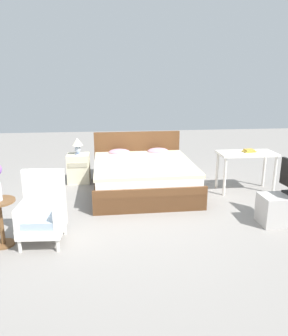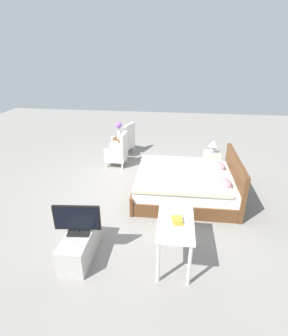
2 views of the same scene
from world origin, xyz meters
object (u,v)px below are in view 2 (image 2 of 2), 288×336
object	(u,v)px
tv_stand	(80,244)
vanity_desk	(175,225)
bed	(187,184)
armchair_by_window_right	(118,152)
book_stack	(177,220)
flower_vase	(119,128)
side_table	(120,146)
armchair_by_window_left	(125,141)
table_lamp	(213,145)
tv_flatscreen	(77,220)
nightstand	(211,163)

from	to	relation	value
tv_stand	vanity_desk	xyz separation A→B (m)	(-0.11, 1.45, 0.41)
bed	tv_stand	bearing A→B (deg)	-39.60
bed	armchair_by_window_right	xyz separation A→B (m)	(-1.48, -1.83, 0.08)
vanity_desk	book_stack	size ratio (longest dim) A/B	4.13
tv_stand	vanity_desk	bearing A→B (deg)	94.54
flower_vase	side_table	bearing A→B (deg)	0.00
armchair_by_window_right	tv_stand	world-z (taller)	armchair_by_window_right
armchair_by_window_left	tv_stand	bearing A→B (deg)	2.12
table_lamp	vanity_desk	distance (m)	3.26
armchair_by_window_left	book_stack	bearing A→B (deg)	20.29
book_stack	tv_stand	bearing A→B (deg)	-87.37
book_stack	armchair_by_window_right	bearing A→B (deg)	-154.62
flower_vase	tv_flatscreen	distance (m)	4.02
table_lamp	tv_flatscreen	world-z (taller)	tv_flatscreen
side_table	table_lamp	world-z (taller)	table_lamp
nightstand	book_stack	world-z (taller)	book_stack
armchair_by_window_right	vanity_desk	xyz separation A→B (m)	(3.39, 1.61, 0.25)
armchair_by_window_right	flower_vase	size ratio (longest dim) A/B	1.93
tv_stand	book_stack	world-z (taller)	book_stack
tv_stand	armchair_by_window_right	bearing A→B (deg)	-177.34
table_lamp	book_stack	distance (m)	3.30
tv_flatscreen	vanity_desk	distance (m)	1.45
table_lamp	bed	bearing A→B (deg)	-27.60
armchair_by_window_left	side_table	distance (m)	0.48
nightstand	tv_stand	xyz separation A→B (m)	(3.25, -2.31, -0.07)
armchair_by_window_left	table_lamp	distance (m)	2.80
bed	table_lamp	distance (m)	1.48
tv_stand	side_table	bearing A→B (deg)	-176.69
side_table	tv_flatscreen	distance (m)	4.02
bed	side_table	world-z (taller)	bed
nightstand	table_lamp	bearing A→B (deg)	90.00
flower_vase	tv_stand	size ratio (longest dim) A/B	0.50
armchair_by_window_right	table_lamp	xyz separation A→B (m)	(0.25, 2.48, 0.42)
bed	nightstand	world-z (taller)	bed
side_table	bed	bearing A→B (deg)	43.77
flower_vase	tv_stand	bearing A→B (deg)	3.31
bed	armchair_by_window_right	world-z (taller)	bed
flower_vase	vanity_desk	bearing A→B (deg)	23.34
armchair_by_window_left	vanity_desk	xyz separation A→B (m)	(4.37, 1.61, 0.25)
tv_flatscreen	vanity_desk	world-z (taller)	tv_flatscreen
bed	book_stack	world-z (taller)	bed
tv_stand	flower_vase	bearing A→B (deg)	-176.69
flower_vase	table_lamp	distance (m)	2.66
side_table	table_lamp	bearing A→B (deg)	73.59
side_table	nightstand	size ratio (longest dim) A/B	1.05
armchair_by_window_left	armchair_by_window_right	distance (m)	0.98
armchair_by_window_right	flower_vase	distance (m)	0.73
bed	side_table	size ratio (longest dim) A/B	3.51
armchair_by_window_left	tv_flatscreen	bearing A→B (deg)	2.12
nightstand	bed	bearing A→B (deg)	-27.58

